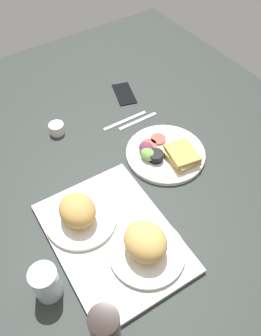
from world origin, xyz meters
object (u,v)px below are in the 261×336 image
Objects in this scene: serving_tray at (113,237)px; bread_plate_near at (146,245)px; cell_phone at (124,93)px; espresso_cup at (57,129)px; soda_bottle at (106,335)px; plate_with_salad at (166,153)px; bread_plate_far at (79,214)px; knife at (125,120)px; drinking_glass at (46,283)px; fork at (138,121)px.

serving_tray is 11.76cm from bread_plate_near.
serving_tray is at bearing 161.56° from cell_phone.
soda_bottle is at bearing 162.83° from espresso_cup.
bread_plate_far is at bearing 100.56° from plate_with_salad.
soda_bottle reaches higher than plate_with_salad.
bread_plate_far is 36.81cm from soda_bottle.
serving_tray is 2.37× the size of knife.
bread_plate_far reaches higher than serving_tray.
soda_bottle is 97.95cm from cell_phone.
bread_plate_far is 38.84cm from plate_with_salad.
bread_plate_far is at bearing -50.64° from drinking_glass.
soda_bottle is (-34.52, 11.18, 6.24)cm from bread_plate_far.
espresso_cup is 33.92cm from cell_phone.
plate_with_salad is (26.61, -27.77, -4.00)cm from bread_plate_near.
soda_bottle reaches higher than bread_plate_far.
soda_bottle reaches higher than knife.
cell_phone is (44.79, -45.22, -4.86)cm from bread_plate_far.
plate_with_salad is at bearing 84.34° from fork.
soda_bottle is at bearing 124.98° from bread_plate_near.
espresso_cup reaches higher than serving_tray.
knife is at bearing -50.09° from drinking_glass.
plate_with_salad reaches higher than espresso_cup.
fork is at bearing 144.37° from knife.
soda_bottle is 78.19cm from espresso_cup.
drinking_glass is 0.66× the size of fork.
cell_phone is at bearing -81.25° from espresso_cup.
fork is at bearing -6.67° from plate_with_salad.
serving_tray reaches higher than cell_phone.
cell_phone is at bearing -28.53° from bread_plate_near.
drinking_glass is 0.59× the size of knife.
bread_plate_far reaches higher than fork.
knife is (30.75, -36.44, -5.01)cm from bread_plate_far.
cell_phone is at bearing -45.27° from bread_plate_far.
bread_plate_far is (19.52, 10.25, -0.47)cm from bread_plate_near.
plate_with_salad is at bearing 95.07° from knife.
knife is 1.32× the size of cell_phone.
bread_plate_far is 63.84cm from cell_phone.
drinking_glass is 85.62cm from cell_phone.
plate_with_salad reaches higher than fork.
serving_tray is 50.08cm from espresso_cup.
bread_plate_far reaches higher than cell_phone.
bread_plate_far is 1.27× the size of fork.
bread_plate_near is at bearing 169.04° from cell_phone.
plate_with_salad is 23.76cm from knife.
espresso_cup reaches higher than fork.
drinking_glass is at bearing 151.84° from espresso_cup.
serving_tray is at bearing -34.04° from soda_bottle.
bread_plate_far is at bearing 27.70° from bread_plate_near.
cell_phone is at bearing -104.66° from fork.
plate_with_salad is 1.22× the size of soda_bottle.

